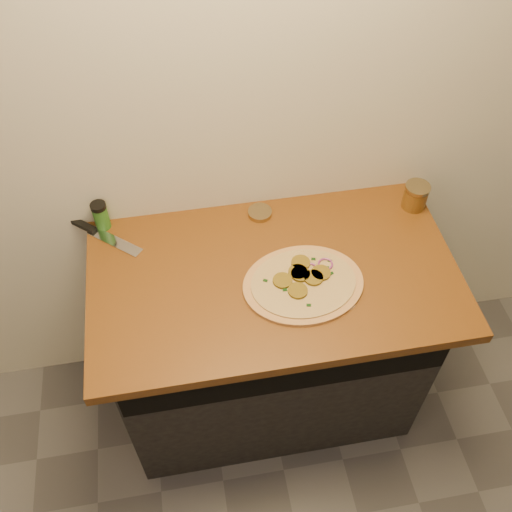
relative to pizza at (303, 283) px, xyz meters
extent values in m
cube|color=beige|center=(-0.08, 0.40, 0.44)|extent=(4.00, 0.02, 2.70)
cube|color=black|center=(-0.08, 0.10, -0.48)|extent=(1.10, 0.60, 0.86)
cube|color=brown|center=(-0.08, 0.07, -0.03)|extent=(1.20, 0.70, 0.04)
cylinder|color=tan|center=(0.00, 0.00, 0.00)|extent=(0.40, 0.40, 0.01)
cylinder|color=beige|center=(0.00, 0.00, 0.01)|extent=(0.35, 0.35, 0.01)
cylinder|color=brown|center=(0.06, 0.02, 0.01)|extent=(0.06, 0.06, 0.01)
cylinder|color=brown|center=(0.03, 0.00, 0.01)|extent=(0.06, 0.06, 0.01)
cylinder|color=brown|center=(-0.01, 0.04, 0.01)|extent=(0.06, 0.06, 0.01)
cylinder|color=brown|center=(-0.03, -0.04, 0.01)|extent=(0.06, 0.06, 0.01)
cylinder|color=brown|center=(-0.07, 0.01, 0.01)|extent=(0.06, 0.06, 0.01)
cylinder|color=brown|center=(0.01, 0.07, 0.01)|extent=(0.06, 0.06, 0.01)
cylinder|color=brown|center=(0.00, 0.03, 0.01)|extent=(0.06, 0.06, 0.01)
torus|color=#772C6E|center=(0.03, 0.04, 0.01)|extent=(0.05, 0.05, 0.01)
torus|color=#772C6E|center=(0.09, 0.05, 0.01)|extent=(0.05, 0.05, 0.01)
cube|color=black|center=(0.09, 0.01, 0.01)|extent=(0.02, 0.01, 0.00)
cube|color=black|center=(-0.07, -0.02, 0.01)|extent=(0.01, 0.01, 0.00)
cube|color=black|center=(0.09, 0.04, 0.01)|extent=(0.01, 0.01, 0.00)
cube|color=black|center=(-0.12, 0.02, 0.01)|extent=(0.02, 0.01, 0.00)
cube|color=black|center=(0.05, 0.08, 0.01)|extent=(0.02, 0.01, 0.00)
cube|color=black|center=(-0.01, -0.09, 0.01)|extent=(0.02, 0.01, 0.00)
cube|color=black|center=(-0.05, 0.03, 0.01)|extent=(0.02, 0.01, 0.00)
cube|color=black|center=(0.10, 0.07, 0.01)|extent=(0.02, 0.01, 0.00)
cube|color=#B7BAC1|center=(-0.59, 0.29, -0.01)|extent=(0.19, 0.17, 0.00)
cube|color=black|center=(-0.70, 0.38, 0.00)|extent=(0.10, 0.09, 0.02)
cylinder|color=#998458|center=(-0.08, 0.33, 0.00)|extent=(0.10, 0.10, 0.02)
cylinder|color=maroon|center=(0.47, 0.28, 0.03)|extent=(0.08, 0.08, 0.08)
cylinder|color=#998458|center=(0.47, 0.28, 0.08)|extent=(0.09, 0.09, 0.01)
cylinder|color=#2A6720|center=(-0.63, 0.37, 0.04)|extent=(0.05, 0.05, 0.09)
cylinder|color=black|center=(-0.63, 0.37, 0.09)|extent=(0.05, 0.05, 0.02)
cylinder|color=white|center=(0.07, -0.07, -0.01)|extent=(0.22, 0.22, 0.00)
camera|label=1|loc=(-0.34, -1.06, 1.44)|focal=40.00mm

